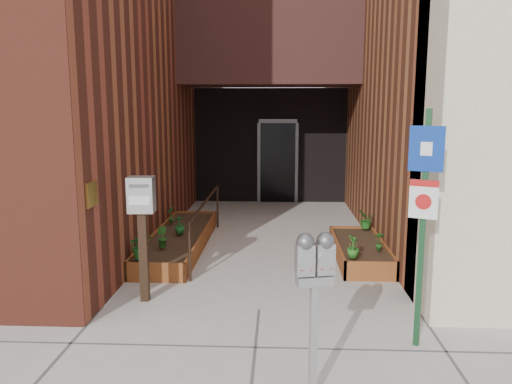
# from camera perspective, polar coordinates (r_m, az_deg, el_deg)

# --- Properties ---
(ground) EXTENTS (80.00, 80.00, 0.00)m
(ground) POSITION_cam_1_polar(r_m,az_deg,el_deg) (6.45, 0.35, -13.32)
(ground) COLOR #9E9991
(ground) RESTS_ON ground
(architecture) EXTENTS (20.00, 14.60, 10.00)m
(architecture) POSITION_cam_1_polar(r_m,az_deg,el_deg) (13.07, 0.83, 20.58)
(architecture) COLOR maroon
(architecture) RESTS_ON ground
(planter_left) EXTENTS (0.90, 3.60, 0.30)m
(planter_left) POSITION_cam_1_polar(r_m,az_deg,el_deg) (9.14, -8.76, -5.56)
(planter_left) COLOR brown
(planter_left) RESTS_ON ground
(planter_right) EXTENTS (0.80, 2.20, 0.30)m
(planter_right) POSITION_cam_1_polar(r_m,az_deg,el_deg) (8.59, 11.76, -6.65)
(planter_right) COLOR brown
(planter_right) RESTS_ON ground
(handrail) EXTENTS (0.04, 3.34, 0.90)m
(handrail) POSITION_cam_1_polar(r_m,az_deg,el_deg) (8.86, -5.75, -1.89)
(handrail) COLOR black
(handrail) RESTS_ON ground
(parking_meter) EXTENTS (0.35, 0.19, 1.49)m
(parking_meter) POSITION_cam_1_polar(r_m,az_deg,el_deg) (4.30, 6.72, -8.99)
(parking_meter) COLOR #959597
(parking_meter) RESTS_ON ground
(sign_post) EXTENTS (0.32, 0.16, 2.51)m
(sign_post) POSITION_cam_1_polar(r_m,az_deg,el_deg) (5.37, 18.61, -1.34)
(sign_post) COLOR #153A1F
(sign_post) RESTS_ON ground
(payment_dropbox) EXTENTS (0.34, 0.27, 1.65)m
(payment_dropbox) POSITION_cam_1_polar(r_m,az_deg,el_deg) (6.56, -12.91, -2.27)
(payment_dropbox) COLOR black
(payment_dropbox) RESTS_ON ground
(shrub_left_a) EXTENTS (0.51, 0.51, 0.40)m
(shrub_left_a) POSITION_cam_1_polar(r_m,az_deg,el_deg) (7.60, -13.01, -5.98)
(shrub_left_a) COLOR #1A5E20
(shrub_left_a) RESTS_ON planter_left
(shrub_left_b) EXTENTS (0.26, 0.26, 0.34)m
(shrub_left_b) POSITION_cam_1_polar(r_m,az_deg,el_deg) (8.15, -10.73, -5.07)
(shrub_left_b) COLOR #205217
(shrub_left_b) RESTS_ON planter_left
(shrub_left_c) EXTENTS (0.25, 0.25, 0.32)m
(shrub_left_c) POSITION_cam_1_polar(r_m,az_deg,el_deg) (8.96, -8.74, -3.70)
(shrub_left_c) COLOR #1A5B1F
(shrub_left_c) RESTS_ON planter_left
(shrub_left_d) EXTENTS (0.23, 0.23, 0.32)m
(shrub_left_d) POSITION_cam_1_polar(r_m,az_deg,el_deg) (9.79, -9.72, -2.57)
(shrub_left_d) COLOR #1D5919
(shrub_left_d) RESTS_ON planter_left
(shrub_right_a) EXTENTS (0.24, 0.24, 0.34)m
(shrub_right_a) POSITION_cam_1_polar(r_m,az_deg,el_deg) (7.60, 11.04, -6.15)
(shrub_right_a) COLOR #245C1A
(shrub_right_a) RESTS_ON planter_right
(shrub_right_b) EXTENTS (0.19, 0.19, 0.30)m
(shrub_right_b) POSITION_cam_1_polar(r_m,az_deg,el_deg) (8.07, 13.92, -5.46)
(shrub_right_b) COLOR #1E5A19
(shrub_right_b) RESTS_ON planter_right
(shrub_right_c) EXTENTS (0.37, 0.37, 0.34)m
(shrub_right_c) POSITION_cam_1_polar(r_m,az_deg,el_deg) (9.40, 12.49, -3.11)
(shrub_right_c) COLOR #1C5819
(shrub_right_c) RESTS_ON planter_right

